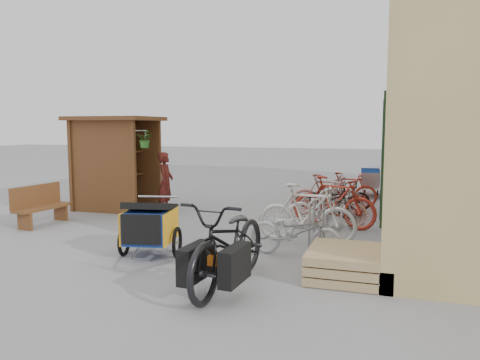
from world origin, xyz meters
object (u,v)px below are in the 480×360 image
(bike_1, at_px, (307,214))
(bike_4, at_px, (326,200))
(bike_2, at_px, (327,208))
(kiosk, at_px, (113,150))
(child_trailer, at_px, (150,224))
(pallet_stack, at_px, (344,263))
(bike_7, at_px, (347,190))
(person_kiosk, at_px, (166,183))
(bike_6, at_px, (339,196))
(shopping_carts, at_px, (371,178))
(bench, at_px, (41,205))
(bike_3, at_px, (334,202))
(bike_5, at_px, (327,195))
(bike_0, at_px, (296,232))
(cargo_bike, at_px, (230,243))

(bike_1, xyz_separation_m, bike_4, (0.01, 2.57, -0.14))
(bike_2, xyz_separation_m, bike_4, (-0.18, 1.20, -0.03))
(kiosk, distance_m, child_trailer, 4.93)
(pallet_stack, xyz_separation_m, bike_7, (-0.51, 5.96, 0.26))
(person_kiosk, height_order, bike_6, person_kiosk)
(shopping_carts, bearing_deg, person_kiosk, -136.20)
(bench, height_order, bike_3, bike_3)
(bike_7, bearing_deg, bike_3, 171.80)
(kiosk, xyz_separation_m, bike_3, (5.73, -0.56, -1.00))
(bike_5, distance_m, bike_6, 0.81)
(bike_4, distance_m, bike_5, 0.18)
(bike_2, height_order, bike_4, bike_2)
(bike_0, height_order, bike_6, bike_0)
(pallet_stack, bearing_deg, bike_6, 96.83)
(bike_1, height_order, bike_4, bike_1)
(kiosk, xyz_separation_m, bike_5, (5.43, 0.66, -1.04))
(bike_0, bearing_deg, bench, 92.47)
(bike_5, xyz_separation_m, bike_6, (0.21, 0.77, -0.12))
(shopping_carts, height_order, bike_6, shopping_carts)
(bike_3, bearing_deg, person_kiosk, 96.03)
(child_trailer, bearing_deg, bike_1, 23.80)
(bike_3, bearing_deg, bike_6, 15.47)
(bike_1, height_order, bike_5, bike_1)
(shopping_carts, height_order, bike_3, bike_3)
(bench, distance_m, cargo_bike, 5.83)
(bike_3, bearing_deg, shopping_carts, 6.68)
(shopping_carts, bearing_deg, bike_2, -97.38)
(shopping_carts, bearing_deg, bike_5, -102.51)
(person_kiosk, bearing_deg, shopping_carts, -55.76)
(kiosk, height_order, shopping_carts, kiosk)
(cargo_bike, height_order, bike_5, cargo_bike)
(shopping_carts, xyz_separation_m, bike_6, (-0.64, -3.06, -0.16))
(bike_6, bearing_deg, child_trailer, 145.53)
(bike_6, bearing_deg, bike_5, 156.40)
(child_trailer, distance_m, bike_6, 5.73)
(bike_4, relative_size, bike_5, 0.92)
(shopping_carts, height_order, child_trailer, shopping_carts)
(cargo_bike, distance_m, bike_3, 4.28)
(child_trailer, height_order, person_kiosk, person_kiosk)
(bike_3, distance_m, bike_6, 2.00)
(bike_3, bearing_deg, bike_5, 26.90)
(pallet_stack, bearing_deg, bench, 166.21)
(bike_0, relative_size, bike_2, 0.97)
(bike_3, relative_size, bike_4, 1.16)
(person_kiosk, bearing_deg, bike_3, -106.36)
(child_trailer, xyz_separation_m, bike_2, (2.51, 3.02, -0.09))
(shopping_carts, relative_size, child_trailer, 0.88)
(bike_7, bearing_deg, bike_1, 167.76)
(shopping_carts, bearing_deg, bike_3, -96.14)
(pallet_stack, bearing_deg, bike_5, 100.62)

